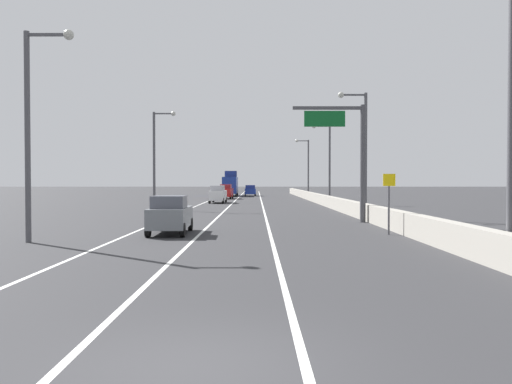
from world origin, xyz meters
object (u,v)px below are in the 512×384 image
speed_advisory_sign (387,199)px  box_truck (229,184)px  car_blue_0 (248,190)px  car_red_3 (224,192)px  lamp_post_right_near (501,96)px  overhead_sign_gantry (350,148)px  lamp_post_right_second (360,145)px  lamp_post_right_fourth (305,164)px  car_gray_1 (168,215)px  lamp_post_left_near (32,119)px  lamp_post_right_third (325,158)px  car_white_2 (216,194)px  lamp_post_left_mid (155,152)px

speed_advisory_sign → box_truck: box_truck is taller
car_blue_0 → car_red_3: size_ratio=0.88×
speed_advisory_sign → lamp_post_right_near: bearing=-83.0°
overhead_sign_gantry → lamp_post_right_second: lamp_post_right_second is taller
overhead_sign_gantry → lamp_post_right_fourth: bearing=87.8°
car_gray_1 → lamp_post_right_fourth: bearing=77.2°
car_blue_0 → lamp_post_right_fourth: bearing=-48.6°
car_red_3 → box_truck: box_truck is taller
lamp_post_right_near → lamp_post_left_near: 18.19m
lamp_post_right_second → car_red_3: (-12.10, 37.94, -4.23)m
car_blue_0 → speed_advisory_sign: bearing=-83.3°
lamp_post_right_second → car_gray_1: 17.20m
lamp_post_right_near → car_red_3: (-12.06, 59.04, -4.23)m
overhead_sign_gantry → lamp_post_left_near: bearing=-145.9°
lamp_post_right_fourth → lamp_post_right_third: bearing=-89.3°
lamp_post_right_fourth → car_white_2: 22.65m
overhead_sign_gantry → box_truck: 57.57m
lamp_post_left_near → car_blue_0: 68.07m
car_red_3 → speed_advisory_sign: bearing=-77.6°
lamp_post_left_near → car_blue_0: lamp_post_left_near is taller
speed_advisory_sign → lamp_post_right_second: size_ratio=0.33×
box_truck → car_gray_1: bearing=-89.8°
lamp_post_right_fourth → car_gray_1: lamp_post_right_fourth is taller
lamp_post_right_fourth → box_truck: 16.13m
lamp_post_right_near → lamp_post_right_second: size_ratio=1.00×
car_gray_1 → car_blue_0: bearing=87.1°
speed_advisory_sign → lamp_post_right_third: 33.33m
lamp_post_right_second → box_truck: size_ratio=0.93×
speed_advisory_sign → car_blue_0: size_ratio=0.71×
car_white_2 → car_red_3: 14.17m
lamp_post_right_third → box_truck: 33.55m
speed_advisory_sign → car_gray_1: speed_advisory_sign is taller
lamp_post_left_mid → car_white_2: (4.63, 13.56, -4.25)m
overhead_sign_gantry → lamp_post_right_second: bearing=70.6°
lamp_post_right_fourth → car_gray_1: 55.29m
overhead_sign_gantry → car_gray_1: (-10.39, -7.03, -3.77)m
lamp_post_left_mid → box_truck: bearing=83.6°
lamp_post_right_fourth → car_white_2: lamp_post_right_fourth is taller
lamp_post_right_near → box_truck: bearing=99.4°
lamp_post_right_second → speed_advisory_sign: bearing=-95.5°
car_white_2 → car_red_3: (0.16, 14.17, 0.02)m
car_white_2 → car_red_3: bearing=89.4°
lamp_post_right_fourth → car_gray_1: bearing=-102.8°
lamp_post_right_second → lamp_post_right_third: 21.11m
lamp_post_right_fourth → lamp_post_left_mid: size_ratio=1.00×
lamp_post_right_fourth → speed_advisory_sign: bearing=-91.4°
lamp_post_right_near → car_gray_1: bearing=141.4°
car_blue_0 → lamp_post_right_near: bearing=-83.3°
overhead_sign_gantry → car_blue_0: 57.39m
lamp_post_left_near → overhead_sign_gantry: bearing=34.1°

